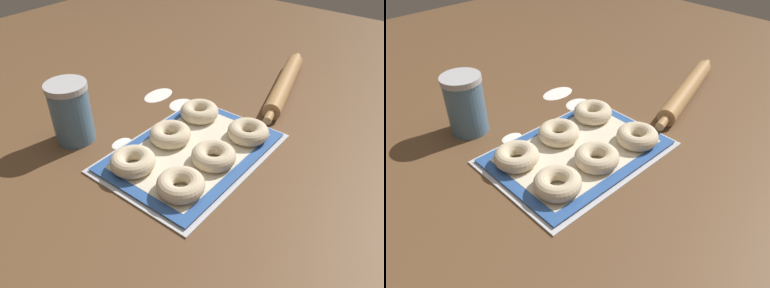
% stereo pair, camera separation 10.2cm
% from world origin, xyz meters
% --- Properties ---
extents(ground_plane, '(2.80, 2.80, 0.00)m').
position_xyz_m(ground_plane, '(0.00, 0.00, 0.00)').
color(ground_plane, brown).
extents(baking_tray, '(0.44, 0.32, 0.01)m').
position_xyz_m(baking_tray, '(0.02, -0.01, 0.00)').
color(baking_tray, silver).
rests_on(baking_tray, ground_plane).
extents(baking_mat, '(0.42, 0.30, 0.00)m').
position_xyz_m(baking_mat, '(0.02, -0.01, 0.01)').
color(baking_mat, '#2D569E').
rests_on(baking_mat, baking_tray).
extents(bagel_front_left, '(0.11, 0.11, 0.04)m').
position_xyz_m(bagel_front_left, '(-0.12, -0.08, 0.03)').
color(bagel_front_left, beige).
rests_on(bagel_front_left, baking_mat).
extents(bagel_front_center, '(0.11, 0.11, 0.04)m').
position_xyz_m(bagel_front_center, '(0.01, -0.08, 0.03)').
color(bagel_front_center, beige).
rests_on(bagel_front_center, baking_mat).
extents(bagel_front_right, '(0.11, 0.11, 0.04)m').
position_xyz_m(bagel_front_right, '(0.15, -0.09, 0.03)').
color(bagel_front_right, beige).
rests_on(bagel_front_right, baking_mat).
extents(bagel_back_left, '(0.11, 0.11, 0.04)m').
position_xyz_m(bagel_back_left, '(-0.12, 0.06, 0.03)').
color(bagel_back_left, beige).
rests_on(bagel_back_left, baking_mat).
extents(bagel_back_center, '(0.11, 0.11, 0.04)m').
position_xyz_m(bagel_back_center, '(0.02, 0.06, 0.03)').
color(bagel_back_center, beige).
rests_on(bagel_back_center, baking_mat).
extents(bagel_back_right, '(0.11, 0.11, 0.04)m').
position_xyz_m(bagel_back_right, '(0.15, 0.07, 0.03)').
color(bagel_back_right, beige).
rests_on(bagel_back_right, baking_mat).
extents(flour_canister, '(0.11, 0.11, 0.16)m').
position_xyz_m(flour_canister, '(-0.12, 0.28, 0.08)').
color(flour_canister, slate).
rests_on(flour_canister, ground_plane).
extents(rolling_pin, '(0.47, 0.16, 0.05)m').
position_xyz_m(rolling_pin, '(0.46, -0.03, 0.03)').
color(rolling_pin, '#AD7F4C').
rests_on(rolling_pin, ground_plane).
extents(flour_patch_near, '(0.06, 0.04, 0.00)m').
position_xyz_m(flour_patch_near, '(-0.06, 0.17, 0.00)').
color(flour_patch_near, white).
rests_on(flour_patch_near, ground_plane).
extents(flour_patch_far, '(0.11, 0.07, 0.00)m').
position_xyz_m(flour_patch_far, '(0.19, 0.27, 0.00)').
color(flour_patch_far, white).
rests_on(flour_patch_far, ground_plane).
extents(flour_patch_side, '(0.08, 0.07, 0.00)m').
position_xyz_m(flour_patch_side, '(0.19, 0.17, 0.00)').
color(flour_patch_side, white).
rests_on(flour_patch_side, ground_plane).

